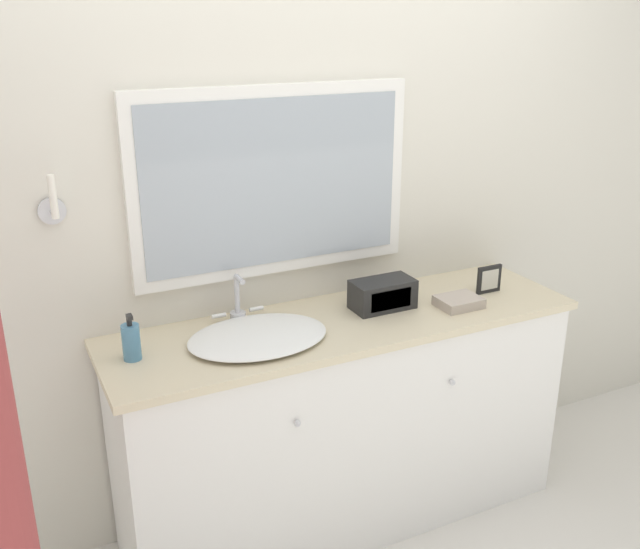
# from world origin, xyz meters

# --- Properties ---
(wall_back) EXTENTS (8.00, 0.18, 2.55)m
(wall_back) POSITION_xyz_m (-0.00, 0.56, 1.28)
(wall_back) COLOR silver
(wall_back) RESTS_ON ground_plane
(vanity_counter) EXTENTS (1.84, 0.53, 0.90)m
(vanity_counter) POSITION_xyz_m (0.00, 0.28, 0.45)
(vanity_counter) COLOR white
(vanity_counter) RESTS_ON ground_plane
(sink_basin) EXTENTS (0.51, 0.42, 0.19)m
(sink_basin) POSITION_xyz_m (-0.37, 0.26, 0.92)
(sink_basin) COLOR white
(sink_basin) RESTS_ON vanity_counter
(soap_bottle) EXTENTS (0.06, 0.06, 0.17)m
(soap_bottle) POSITION_xyz_m (-0.80, 0.30, 0.97)
(soap_bottle) COLOR teal
(soap_bottle) RESTS_ON vanity_counter
(appliance_box) EXTENTS (0.25, 0.13, 0.12)m
(appliance_box) POSITION_xyz_m (0.18, 0.31, 0.96)
(appliance_box) COLOR black
(appliance_box) RESTS_ON vanity_counter
(picture_frame) EXTENTS (0.12, 0.01, 0.12)m
(picture_frame) POSITION_xyz_m (0.66, 0.26, 0.96)
(picture_frame) COLOR black
(picture_frame) RESTS_ON vanity_counter
(hand_towel_near_sink) EXTENTS (0.17, 0.13, 0.04)m
(hand_towel_near_sink) POSITION_xyz_m (0.46, 0.19, 0.92)
(hand_towel_near_sink) COLOR #B7A899
(hand_towel_near_sink) RESTS_ON vanity_counter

